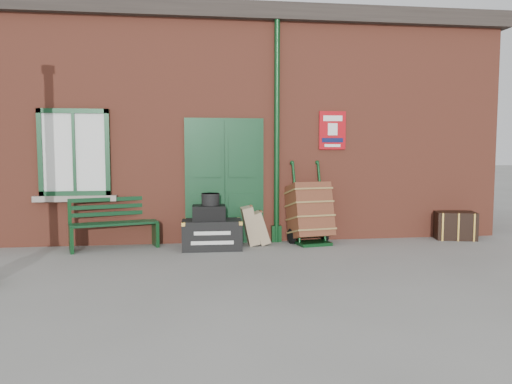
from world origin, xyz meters
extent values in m
plane|color=gray|center=(0.00, 0.00, 0.00)|extent=(80.00, 80.00, 0.00)
cube|color=brown|center=(0.00, 3.50, 2.00)|extent=(10.00, 4.00, 4.00)
cube|color=#38302B|center=(0.00, 3.50, 4.15)|extent=(10.30, 4.30, 0.30)
cube|color=#0D3319|center=(-0.30, 1.46, 1.10)|extent=(1.42, 0.12, 2.32)
cube|color=white|center=(-2.90, 1.45, 1.65)|extent=(1.20, 0.08, 1.50)
cylinder|color=#0D3717|center=(0.65, 1.42, 2.00)|extent=(0.10, 0.10, 4.00)
cube|color=#B10C14|center=(1.70, 1.47, 2.05)|extent=(0.50, 0.03, 0.70)
cube|color=#0D3319|center=(-2.22, 1.17, 0.44)|extent=(1.51, 0.77, 0.04)
cube|color=#0D3319|center=(-2.27, 1.38, 0.71)|extent=(1.41, 0.43, 0.39)
cube|color=#0D3717|center=(-2.89, 0.98, 0.22)|extent=(0.18, 0.44, 0.44)
cube|color=#0D3717|center=(-1.54, 1.36, 0.22)|extent=(0.18, 0.44, 0.44)
cube|color=black|center=(-0.56, 0.91, 0.25)|extent=(1.02, 0.58, 0.50)
cube|color=black|center=(-0.61, 0.91, 0.63)|extent=(0.56, 0.42, 0.25)
cylinder|color=black|center=(-0.58, 0.94, 0.86)|extent=(0.31, 0.31, 0.20)
cube|color=tan|center=(0.14, 1.25, 0.35)|extent=(0.33, 0.48, 0.70)
cube|color=tan|center=(0.32, 1.25, 0.30)|extent=(0.35, 0.44, 0.60)
cube|color=#0D3717|center=(1.25, 1.05, 0.03)|extent=(0.63, 0.50, 0.06)
cylinder|color=#0D3717|center=(0.97, 1.21, 0.74)|extent=(0.12, 0.40, 1.45)
cylinder|color=#0D3717|center=(1.46, 1.29, 0.74)|extent=(0.12, 0.40, 1.45)
cylinder|color=black|center=(0.89, 1.21, 0.14)|extent=(0.10, 0.28, 0.27)
cylinder|color=black|center=(1.54, 1.33, 0.14)|extent=(0.10, 0.28, 0.27)
cube|color=brown|center=(1.22, 1.23, 0.59)|extent=(0.83, 0.88, 1.07)
cube|color=black|center=(4.06, 1.25, 0.26)|extent=(0.82, 0.64, 0.52)
camera|label=1|loc=(-0.93, -7.53, 1.72)|focal=35.00mm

